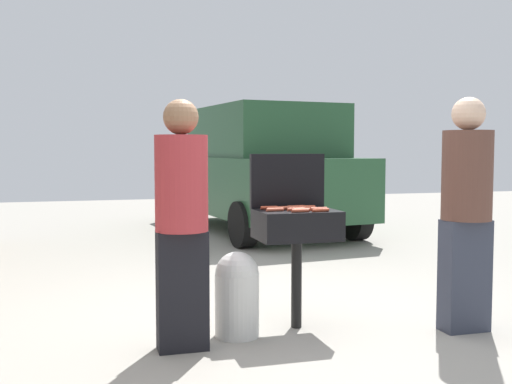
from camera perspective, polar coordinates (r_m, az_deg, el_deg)
The scene contains 21 objects.
ground_plane at distance 4.89m, azimuth 1.19°, elevation -12.03°, with size 24.00×24.00×0.00m, color #9E998E.
bbq_grill at distance 4.61m, azimuth 3.82°, elevation -3.44°, with size 0.60×0.44×0.89m.
grill_lid_open at distance 4.78m, azimuth 2.95°, elevation 1.06°, with size 0.60×0.05×0.42m, color black.
hot_dog_0 at distance 4.61m, azimuth 4.79°, elevation -1.52°, with size 0.03×0.03×0.13m, color #C6593D.
hot_dog_1 at distance 4.64m, azimuth 1.24°, elevation -1.47°, with size 0.03×0.03×0.13m, color #AD4228.
hot_dog_2 at distance 4.55m, azimuth 1.88°, elevation -1.57°, with size 0.03×0.03×0.13m, color #B74C33.
hot_dog_3 at distance 4.52m, azimuth 3.73°, elevation -1.62°, with size 0.03×0.03×0.13m, color #C6593D.
hot_dog_4 at distance 4.71m, azimuth 3.72°, elevation -1.39°, with size 0.03×0.03×0.13m, color #B74C33.
hot_dog_5 at distance 4.48m, azimuth 4.26°, elevation -1.68°, with size 0.03×0.03×0.13m, color #AD4228.
hot_dog_6 at distance 4.63m, azimuth 2.46°, elevation -1.49°, with size 0.03×0.03×0.13m, color #C6593D.
hot_dog_7 at distance 4.71m, azimuth 4.75°, elevation -1.40°, with size 0.03×0.03×0.13m, color #AD4228.
hot_dog_8 at distance 4.63m, azimuth 3.88°, elevation -1.49°, with size 0.03×0.03×0.13m, color #C6593D.
hot_dog_9 at distance 4.43m, azimuth 4.14°, elevation -1.74°, with size 0.03×0.03×0.13m, color #B74C33.
hot_dog_10 at distance 4.49m, azimuth 1.78°, elevation -1.65°, with size 0.03×0.03×0.13m, color #C6593D.
hot_dog_11 at distance 4.48m, azimuth 6.03°, elevation -1.69°, with size 0.03×0.03×0.13m, color #AD4228.
hot_dog_12 at distance 4.58m, azimuth 5.86°, elevation -1.57°, with size 0.03×0.03×0.13m, color #B74C33.
hot_dog_13 at distance 4.58m, azimuth 1.83°, elevation -1.54°, with size 0.03×0.03×0.13m, color #AD4228.
propane_tank at distance 4.46m, azimuth -1.78°, elevation -9.34°, with size 0.32×0.32×0.62m.
person_left at distance 4.10m, azimuth -6.94°, elevation -2.17°, with size 0.35×0.35×1.68m.
person_right at distance 4.76m, azimuth 19.01°, elevation -1.17°, with size 0.36×0.36×1.73m.
parked_minivan at distance 10.01m, azimuth 0.42°, elevation 2.18°, with size 2.48×4.60×2.02m.
Camera 1 is at (-1.38, -4.49, 1.35)m, focal length 42.92 mm.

